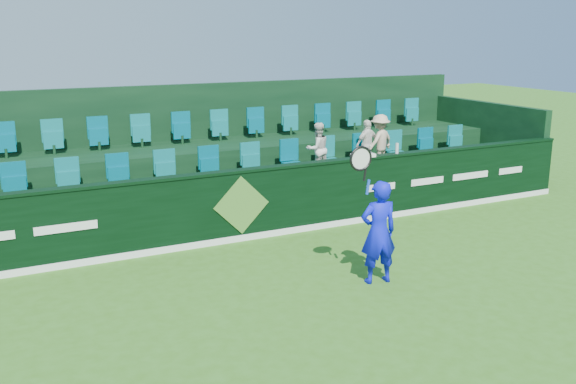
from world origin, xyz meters
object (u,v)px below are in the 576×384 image
spectator_right (380,141)px  towel (363,155)px  spectator_left (318,149)px  spectator_middle (367,145)px  drinks_bottle (397,148)px  tennis_player (378,231)px

spectator_right → towel: bearing=24.4°
spectator_left → towel: bearing=107.8°
spectator_middle → drinks_bottle: bearing=79.0°
spectator_middle → towel: spectator_middle is taller
spectator_left → spectator_middle: (1.27, 0.00, -0.01)m
spectator_middle → spectator_right: bearing=169.7°
spectator_middle → towel: (-0.85, -1.12, 0.03)m
tennis_player → spectator_right: bearing=55.3°
tennis_player → spectator_middle: (2.45, 4.02, 0.52)m
spectator_left → drinks_bottle: 1.69m
spectator_middle → drinks_bottle: 1.12m
tennis_player → drinks_bottle: (2.44, 2.90, 0.62)m
spectator_right → drinks_bottle: size_ratio=5.59×
spectator_left → spectator_right: size_ratio=0.93×
spectator_middle → spectator_right: 0.33m
tennis_player → towel: size_ratio=5.12×
spectator_left → drinks_bottle: spectator_left is taller
tennis_player → spectator_middle: 4.74m
tennis_player → drinks_bottle: size_ratio=10.32×
drinks_bottle → tennis_player: bearing=-130.0°
spectator_middle → spectator_left: bearing=-10.3°
towel → drinks_bottle: size_ratio=2.02×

